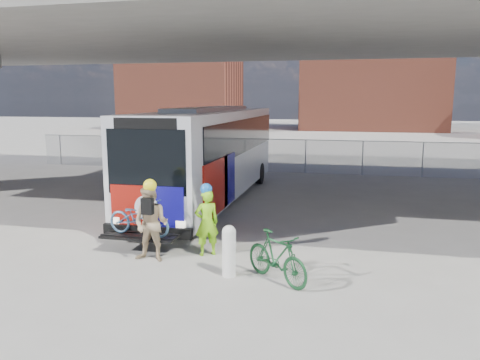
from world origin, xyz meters
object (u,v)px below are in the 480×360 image
(bollard, at_px, (229,249))
(bike_parked, at_px, (277,257))
(cyclist_tan, at_px, (151,223))
(cyclist_hivis, at_px, (207,221))
(bus, at_px, (211,148))

(bollard, xyz_separation_m, bike_parked, (1.11, -0.09, -0.07))
(bollard, relative_size, cyclist_tan, 0.58)
(cyclist_hivis, bearing_deg, bike_parked, 113.01)
(bus, relative_size, cyclist_tan, 6.26)
(bus, distance_m, cyclist_hivis, 6.67)
(cyclist_hivis, bearing_deg, bus, -107.09)
(cyclist_tan, distance_m, bike_parked, 3.32)
(bollard, bearing_deg, cyclist_tan, 165.46)
(bus, distance_m, bike_parked, 8.72)
(bollard, bearing_deg, bus, 109.41)
(bus, height_order, cyclist_hivis, bus)
(bus, xyz_separation_m, bollard, (2.68, -7.61, -1.47))
(cyclist_hivis, xyz_separation_m, bike_parked, (2.03, -1.38, -0.34))
(cyclist_tan, height_order, bike_parked, cyclist_tan)
(bollard, distance_m, cyclist_tan, 2.22)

